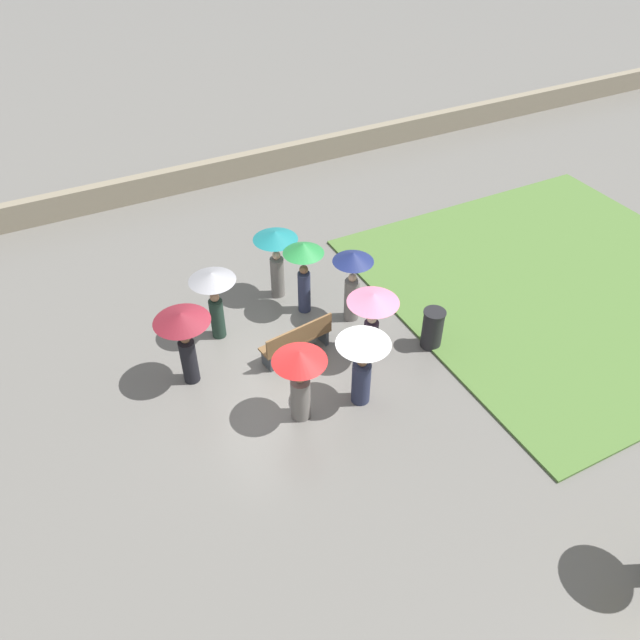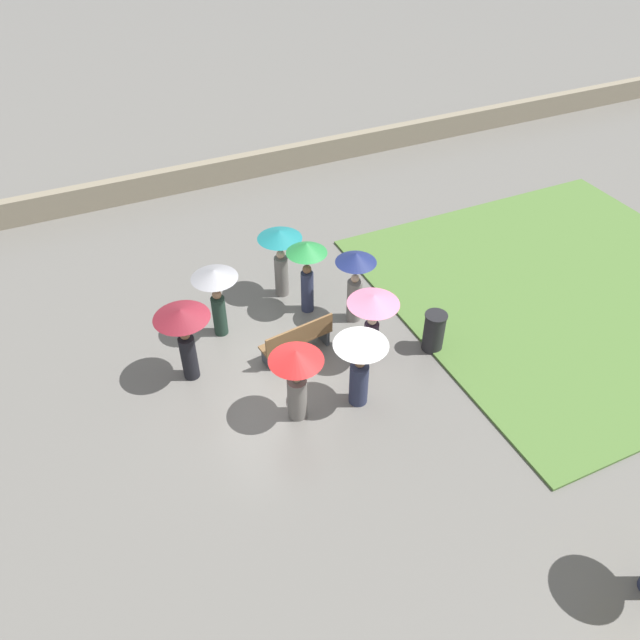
{
  "view_description": "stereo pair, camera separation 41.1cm",
  "coord_description": "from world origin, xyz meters",
  "px_view_note": "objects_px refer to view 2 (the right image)",
  "views": [
    {
      "loc": [
        3.52,
        9.09,
        9.49
      ],
      "look_at": [
        -1.05,
        0.18,
        1.15
      ],
      "focal_mm": 35.0,
      "sensor_mm": 36.0,
      "label": 1
    },
    {
      "loc": [
        3.15,
        9.27,
        9.49
      ],
      "look_at": [
        -1.05,
        0.18,
        1.15
      ],
      "focal_mm": 35.0,
      "sensor_mm": 36.0,
      "label": 2
    }
  ],
  "objects_px": {
    "crowd_person_maroon": "(184,328)",
    "crowd_person_teal": "(280,249)",
    "park_bench": "(297,339)",
    "crowd_person_red": "(296,371)",
    "trash_bin": "(434,332)",
    "crowd_person_pink": "(373,312)",
    "crowd_person_navy": "(355,275)",
    "crowd_person_grey": "(216,288)",
    "crowd_person_green": "(307,262)",
    "crowd_person_white": "(360,355)"
  },
  "relations": [
    {
      "from": "park_bench",
      "to": "crowd_person_maroon",
      "type": "height_order",
      "value": "crowd_person_maroon"
    },
    {
      "from": "trash_bin",
      "to": "crowd_person_red",
      "type": "distance_m",
      "value": 3.64
    },
    {
      "from": "crowd_person_grey",
      "to": "crowd_person_pink",
      "type": "relative_size",
      "value": 1.0
    },
    {
      "from": "trash_bin",
      "to": "crowd_person_grey",
      "type": "distance_m",
      "value": 4.9
    },
    {
      "from": "crowd_person_teal",
      "to": "crowd_person_navy",
      "type": "bearing_deg",
      "value": -58.03
    },
    {
      "from": "crowd_person_green",
      "to": "crowd_person_navy",
      "type": "bearing_deg",
      "value": 143.31
    },
    {
      "from": "crowd_person_green",
      "to": "trash_bin",
      "type": "bearing_deg",
      "value": 134.04
    },
    {
      "from": "trash_bin",
      "to": "crowd_person_red",
      "type": "relative_size",
      "value": 0.56
    },
    {
      "from": "crowd_person_pink",
      "to": "trash_bin",
      "type": "bearing_deg",
      "value": -2.12
    },
    {
      "from": "crowd_person_grey",
      "to": "crowd_person_red",
      "type": "bearing_deg",
      "value": -113.54
    },
    {
      "from": "crowd_person_red",
      "to": "crowd_person_teal",
      "type": "relative_size",
      "value": 0.95
    },
    {
      "from": "crowd_person_red",
      "to": "crowd_person_grey",
      "type": "distance_m",
      "value": 3.12
    },
    {
      "from": "crowd_person_navy",
      "to": "trash_bin",
      "type": "bearing_deg",
      "value": -77.8
    },
    {
      "from": "crowd_person_red",
      "to": "crowd_person_maroon",
      "type": "distance_m",
      "value": 2.56
    },
    {
      "from": "crowd_person_red",
      "to": "crowd_person_pink",
      "type": "xyz_separation_m",
      "value": [
        -2.09,
        -0.84,
        0.12
      ]
    },
    {
      "from": "crowd_person_pink",
      "to": "crowd_person_maroon",
      "type": "bearing_deg",
      "value": 172.33
    },
    {
      "from": "trash_bin",
      "to": "crowd_person_maroon",
      "type": "relative_size",
      "value": 0.53
    },
    {
      "from": "park_bench",
      "to": "crowd_person_red",
      "type": "bearing_deg",
      "value": 58.75
    },
    {
      "from": "park_bench",
      "to": "crowd_person_pink",
      "type": "bearing_deg",
      "value": 142.95
    },
    {
      "from": "crowd_person_navy",
      "to": "crowd_person_green",
      "type": "height_order",
      "value": "crowd_person_green"
    },
    {
      "from": "crowd_person_maroon",
      "to": "crowd_person_navy",
      "type": "bearing_deg",
      "value": 5.12
    },
    {
      "from": "crowd_person_white",
      "to": "crowd_person_teal",
      "type": "xyz_separation_m",
      "value": [
        0.04,
        -4.03,
        0.03
      ]
    },
    {
      "from": "park_bench",
      "to": "crowd_person_red",
      "type": "distance_m",
      "value": 1.91
    },
    {
      "from": "park_bench",
      "to": "trash_bin",
      "type": "relative_size",
      "value": 1.76
    },
    {
      "from": "crowd_person_red",
      "to": "crowd_person_maroon",
      "type": "relative_size",
      "value": 0.96
    },
    {
      "from": "trash_bin",
      "to": "crowd_person_teal",
      "type": "bearing_deg",
      "value": -55.24
    },
    {
      "from": "crowd_person_navy",
      "to": "crowd_person_pink",
      "type": "height_order",
      "value": "crowd_person_navy"
    },
    {
      "from": "crowd_person_red",
      "to": "park_bench",
      "type": "bearing_deg",
      "value": 113.55
    },
    {
      "from": "crowd_person_red",
      "to": "crowd_person_navy",
      "type": "bearing_deg",
      "value": 89.72
    },
    {
      "from": "trash_bin",
      "to": "crowd_person_pink",
      "type": "distance_m",
      "value": 1.69
    },
    {
      "from": "trash_bin",
      "to": "crowd_person_maroon",
      "type": "distance_m",
      "value": 5.41
    },
    {
      "from": "crowd_person_navy",
      "to": "crowd_person_green",
      "type": "xyz_separation_m",
      "value": [
        0.86,
        -0.77,
        0.14
      ]
    },
    {
      "from": "crowd_person_red",
      "to": "crowd_person_teal",
      "type": "bearing_deg",
      "value": 119.04
    },
    {
      "from": "crowd_person_red",
      "to": "crowd_person_navy",
      "type": "relative_size",
      "value": 0.94
    },
    {
      "from": "crowd_person_maroon",
      "to": "crowd_person_pink",
      "type": "xyz_separation_m",
      "value": [
        -3.72,
        1.13,
        -0.01
      ]
    },
    {
      "from": "crowd_person_teal",
      "to": "crowd_person_green",
      "type": "xyz_separation_m",
      "value": [
        -0.31,
        0.85,
        0.08
      ]
    },
    {
      "from": "trash_bin",
      "to": "crowd_person_navy",
      "type": "relative_size",
      "value": 0.52
    },
    {
      "from": "crowd_person_navy",
      "to": "crowd_person_teal",
      "type": "height_order",
      "value": "crowd_person_navy"
    },
    {
      "from": "crowd_person_grey",
      "to": "trash_bin",
      "type": "bearing_deg",
      "value": -66.03
    },
    {
      "from": "crowd_person_pink",
      "to": "park_bench",
      "type": "bearing_deg",
      "value": 160.18
    },
    {
      "from": "crowd_person_maroon",
      "to": "crowd_person_teal",
      "type": "bearing_deg",
      "value": 34.74
    },
    {
      "from": "crowd_person_green",
      "to": "crowd_person_maroon",
      "type": "distance_m",
      "value": 3.34
    },
    {
      "from": "crowd_person_green",
      "to": "crowd_person_teal",
      "type": "bearing_deg",
      "value": -64.54
    },
    {
      "from": "park_bench",
      "to": "crowd_person_white",
      "type": "bearing_deg",
      "value": 99.8
    },
    {
      "from": "trash_bin",
      "to": "crowd_person_navy",
      "type": "distance_m",
      "value": 2.16
    },
    {
      "from": "trash_bin",
      "to": "crowd_person_teal",
      "type": "xyz_separation_m",
      "value": [
        2.29,
        -3.3,
        0.83
      ]
    },
    {
      "from": "crowd_person_red",
      "to": "crowd_person_white",
      "type": "xyz_separation_m",
      "value": [
        -1.27,
        0.17,
        0.07
      ]
    },
    {
      "from": "trash_bin",
      "to": "crowd_person_grey",
      "type": "relative_size",
      "value": 0.55
    },
    {
      "from": "crowd_person_red",
      "to": "crowd_person_green",
      "type": "relative_size",
      "value": 0.91
    },
    {
      "from": "crowd_person_navy",
      "to": "crowd_person_pink",
      "type": "bearing_deg",
      "value": -124.08
    }
  ]
}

